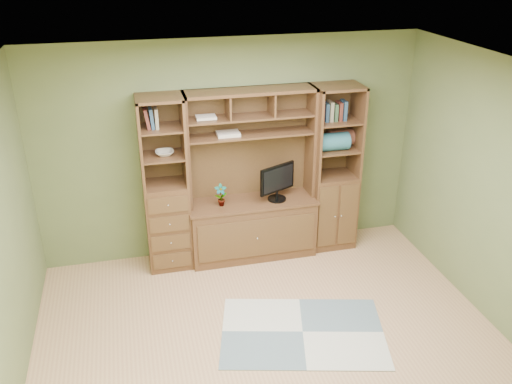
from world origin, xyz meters
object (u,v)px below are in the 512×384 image
object	(u,v)px
center_hutch	(252,178)
monitor	(277,176)
right_tower	(334,169)
left_tower	(165,185)

from	to	relation	value
center_hutch	monitor	size ratio (longest dim) A/B	3.38
right_tower	monitor	world-z (taller)	right_tower
center_hutch	right_tower	size ratio (longest dim) A/B	1.00
center_hutch	left_tower	distance (m)	1.00
center_hutch	right_tower	world-z (taller)	same
center_hutch	left_tower	size ratio (longest dim) A/B	1.00
monitor	left_tower	bearing A→B (deg)	151.31
center_hutch	right_tower	bearing A→B (deg)	2.23
left_tower	monitor	xyz separation A→B (m)	(1.29, -0.07, 0.01)
left_tower	right_tower	bearing A→B (deg)	0.00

